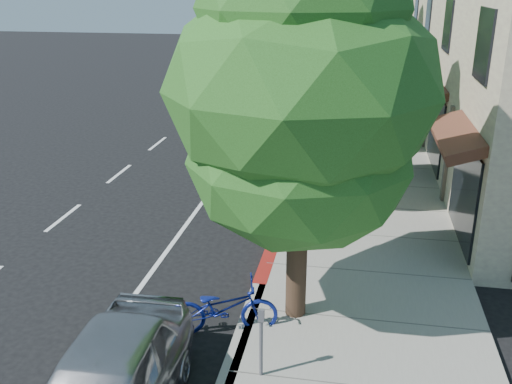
% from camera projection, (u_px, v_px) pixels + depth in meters
% --- Properties ---
extents(ground, '(120.00, 120.00, 0.00)m').
position_uv_depth(ground, '(267.00, 268.00, 13.38)').
color(ground, black).
rests_on(ground, ground).
extents(sidewalk, '(4.60, 56.00, 0.15)m').
position_uv_depth(sidewalk, '(366.00, 168.00, 20.36)').
color(sidewalk, gray).
rests_on(sidewalk, ground).
extents(curb, '(0.30, 56.00, 0.15)m').
position_uv_depth(curb, '(302.00, 164.00, 20.74)').
color(curb, '#9E998E').
rests_on(curb, ground).
extents(curb_red_segment, '(0.32, 4.00, 0.15)m').
position_uv_depth(curb_red_segment, '(273.00, 247.00, 14.28)').
color(curb_red_segment, maroon).
rests_on(curb_red_segment, ground).
extents(street_tree_0, '(4.82, 4.82, 7.39)m').
position_uv_depth(street_tree_0, '(301.00, 95.00, 9.82)').
color(street_tree_0, black).
rests_on(street_tree_0, ground).
extents(street_tree_1, '(4.44, 4.44, 7.47)m').
position_uv_depth(street_tree_1, '(324.00, 48.00, 15.31)').
color(street_tree_1, black).
rests_on(street_tree_1, ground).
extents(street_tree_2, '(4.51, 4.51, 7.58)m').
position_uv_depth(street_tree_2, '(335.00, 28.00, 20.82)').
color(street_tree_2, black).
rests_on(street_tree_2, ground).
extents(street_tree_3, '(5.13, 5.13, 8.40)m').
position_uv_depth(street_tree_3, '(342.00, 7.00, 26.19)').
color(street_tree_3, black).
rests_on(street_tree_3, ground).
extents(street_tree_4, '(4.21, 4.21, 7.75)m').
position_uv_depth(street_tree_4, '(346.00, 8.00, 31.82)').
color(street_tree_4, black).
rests_on(street_tree_4, ground).
extents(street_tree_5, '(4.20, 4.20, 7.30)m').
position_uv_depth(street_tree_5, '(348.00, 9.00, 37.48)').
color(street_tree_5, black).
rests_on(street_tree_5, ground).
extents(cyclist, '(0.64, 0.80, 1.92)m').
position_uv_depth(cyclist, '(285.00, 210.00, 14.27)').
color(cyclist, silver).
rests_on(cyclist, ground).
extents(bicycle, '(2.19, 1.23, 1.09)m').
position_uv_depth(bicycle, '(223.00, 308.00, 10.77)').
color(bicycle, navy).
rests_on(bicycle, ground).
extents(silver_suv, '(2.94, 5.77, 1.56)m').
position_uv_depth(silver_suv, '(281.00, 160.00, 18.86)').
color(silver_suv, silver).
rests_on(silver_suv, ground).
extents(dark_sedan, '(1.91, 4.33, 1.38)m').
position_uv_depth(dark_sedan, '(250.00, 135.00, 22.21)').
color(dark_sedan, black).
rests_on(dark_sedan, ground).
extents(white_pickup, '(2.88, 6.04, 1.70)m').
position_uv_depth(white_pickup, '(287.00, 83.00, 32.60)').
color(white_pickup, white).
rests_on(white_pickup, ground).
extents(dark_suv_far, '(2.02, 4.60, 1.54)m').
position_uv_depth(dark_suv_far, '(311.00, 68.00, 38.85)').
color(dark_suv_far, black).
rests_on(dark_suv_far, ground).
extents(pedestrian, '(1.05, 0.96, 1.74)m').
position_uv_depth(pedestrian, '(350.00, 135.00, 20.97)').
color(pedestrian, black).
rests_on(pedestrian, sidewalk).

